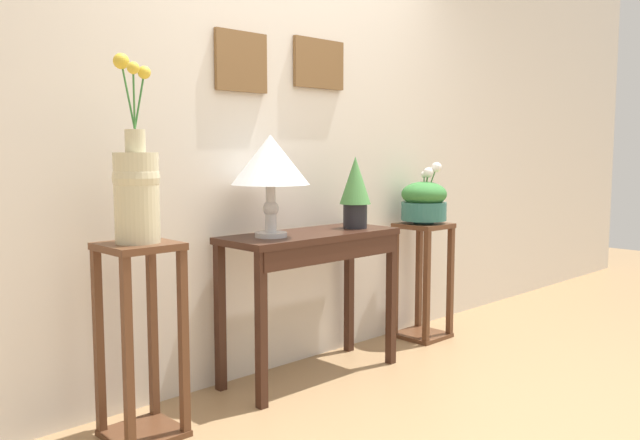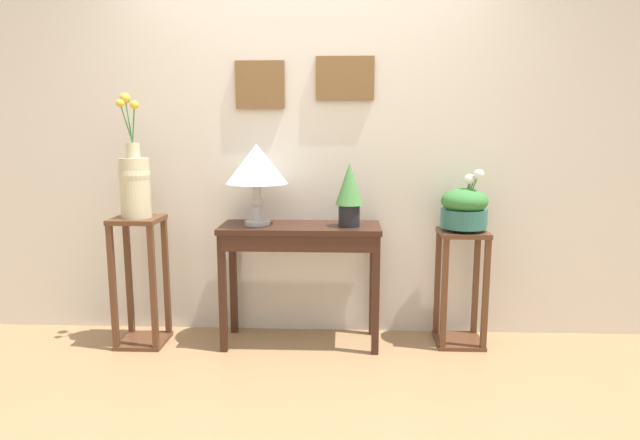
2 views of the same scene
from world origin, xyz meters
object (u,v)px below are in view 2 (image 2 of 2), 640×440
object	(u,v)px
pedestal_stand_left	(140,282)
flower_vase_tall_left	(135,180)
potted_plant_on_console	(349,191)
console_table	(300,246)
table_lamp	(257,166)
planter_bowl_wide_right	(464,208)
pedestal_stand_right	(461,288)

from	to	relation	value
pedestal_stand_left	flower_vase_tall_left	world-z (taller)	flower_vase_tall_left
potted_plant_on_console	pedestal_stand_left	xyz separation A→B (m)	(-1.36, -0.02, -0.60)
console_table	potted_plant_on_console	xyz separation A→B (m)	(0.31, -0.01, 0.36)
table_lamp	planter_bowl_wide_right	distance (m)	1.35
pedestal_stand_right	planter_bowl_wide_right	bearing A→B (deg)	-15.28
flower_vase_tall_left	pedestal_stand_right	bearing A→B (deg)	2.47
console_table	potted_plant_on_console	distance (m)	0.47
pedestal_stand_left	planter_bowl_wide_right	bearing A→B (deg)	2.45
potted_plant_on_console	table_lamp	bearing A→B (deg)	176.55
potted_plant_on_console	pedestal_stand_right	size ratio (longest dim) A/B	0.53
potted_plant_on_console	flower_vase_tall_left	bearing A→B (deg)	-179.18
flower_vase_tall_left	planter_bowl_wide_right	distance (m)	2.10
table_lamp	potted_plant_on_console	xyz separation A→B (m)	(0.59, -0.04, -0.15)
pedestal_stand_left	flower_vase_tall_left	size ratio (longest dim) A/B	1.09
potted_plant_on_console	pedestal_stand_left	bearing A→B (deg)	-179.20
console_table	flower_vase_tall_left	world-z (taller)	flower_vase_tall_left
potted_plant_on_console	planter_bowl_wide_right	xyz separation A→B (m)	(0.74, 0.07, -0.11)
pedestal_stand_left	flower_vase_tall_left	distance (m)	0.66
console_table	pedestal_stand_right	bearing A→B (deg)	3.15
planter_bowl_wide_right	pedestal_stand_right	bearing A→B (deg)	164.72
table_lamp	potted_plant_on_console	bearing A→B (deg)	-3.45
console_table	pedestal_stand_right	size ratio (longest dim) A/B	1.34
table_lamp	planter_bowl_wide_right	bearing A→B (deg)	1.51
flower_vase_tall_left	potted_plant_on_console	bearing A→B (deg)	0.82
table_lamp	pedestal_stand_left	world-z (taller)	table_lamp
console_table	table_lamp	world-z (taller)	table_lamp
pedestal_stand_left	potted_plant_on_console	bearing A→B (deg)	0.80
console_table	pedestal_stand_right	distance (m)	1.09
pedestal_stand_right	table_lamp	bearing A→B (deg)	-178.47
pedestal_stand_left	pedestal_stand_right	size ratio (longest dim) A/B	1.11
console_table	flower_vase_tall_left	bearing A→B (deg)	-178.20
console_table	flower_vase_tall_left	distance (m)	1.13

